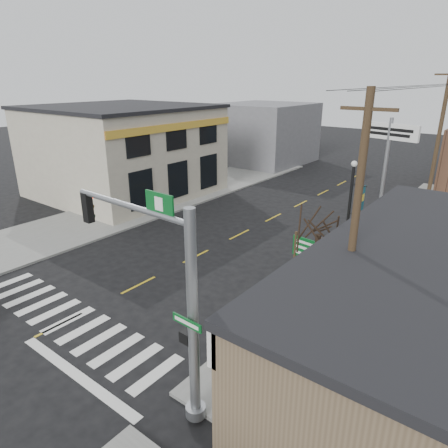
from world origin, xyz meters
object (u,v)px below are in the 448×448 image
Objects in this scene: fire_hydrant at (279,302)px; bare_tree at (320,219)px; utility_pole_far at (438,144)px; dance_center_sign at (388,150)px; lamp_post at (350,209)px; traffic_signal_pole at (171,289)px; utility_pole_near at (353,239)px; guide_sign at (307,254)px.

bare_tree reaches higher than fire_hydrant.
dance_center_sign is at bearing -113.11° from utility_pole_far.
lamp_post is 5.57m from dance_center_sign.
dance_center_sign reaches higher than traffic_signal_pole.
utility_pole_near is at bearing -46.86° from bare_tree.
lamp_post is at bearing 110.44° from utility_pole_near.
guide_sign is at bearing 92.89° from traffic_signal_pole.
fire_hydrant is (-0.15, 6.06, -3.34)m from traffic_signal_pole.
lamp_post is at bearing 89.38° from traffic_signal_pole.
guide_sign is 3.18m from bare_tree.
lamp_post is at bearing 96.79° from bare_tree.
dance_center_sign is at bearing 81.94° from lamp_post.
lamp_post is 1.04× the size of bare_tree.
utility_pole_near is at bearing -79.03° from lamp_post.
lamp_post is 4.83m from bare_tree.
traffic_signal_pole reaches higher than guide_sign.
utility_pole_far is (1.98, 15.90, 4.58)m from fire_hydrant.
utility_pole_far is (1.98, 13.59, 3.30)m from guide_sign.
bare_tree is (1.05, 6.62, 0.31)m from traffic_signal_pole.
guide_sign is 0.27× the size of utility_pole_far.
guide_sign is 3.35m from lamp_post.
lamp_post is 10.88m from utility_pole_far.
guide_sign is 14.13m from utility_pole_far.
utility_pole_far reaches higher than utility_pole_near.
utility_pole_near is at bearing -93.98° from utility_pole_far.
utility_pole_near is (3.20, -3.88, 2.77)m from guide_sign.
utility_pole_near reaches higher than bare_tree.
guide_sign reaches higher than fire_hydrant.
guide_sign is 0.48× the size of lamp_post.
traffic_signal_pole is 16.57m from dance_center_sign.
lamp_post is (0.64, 5.27, 2.73)m from fire_hydrant.
lamp_post is at bearing -105.15° from utility_pole_far.
utility_pole_far is at bearing 89.09° from guide_sign.
bare_tree is 0.53× the size of utility_pole_far.
fire_hydrant is 5.96m from lamp_post.
traffic_signal_pole reaches higher than bare_tree.
traffic_signal_pole is at bearing -76.94° from dance_center_sign.
utility_pole_far is at bearing 87.08° from traffic_signal_pole.
utility_pole_near reaches higher than dance_center_sign.
dance_center_sign is 9.97m from bare_tree.
bare_tree is at bearing 133.05° from utility_pole_near.
dance_center_sign is at bearing 90.62° from traffic_signal_pole.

